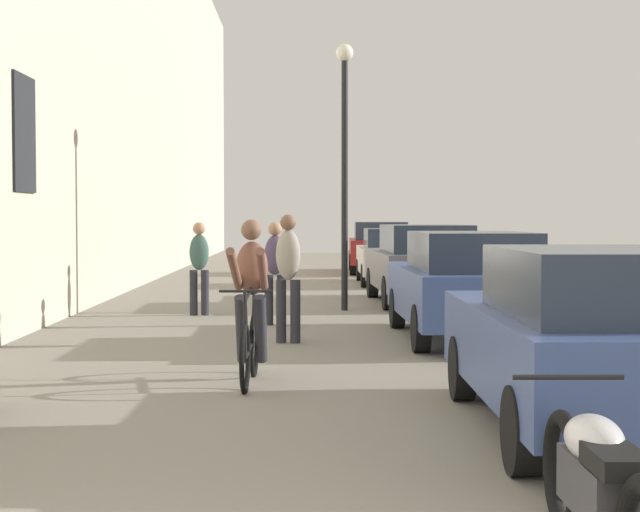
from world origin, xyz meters
name	(u,v)px	position (x,y,z in m)	size (l,w,h in m)	color
cyclist_on_bicycle	(251,305)	(0.31, 7.02, 0.81)	(0.52, 1.76, 1.74)	black
pedestrian_near	(288,271)	(0.66, 10.26, 1.00)	(0.38, 0.30, 1.77)	#26262D
pedestrian_mid	(275,267)	(0.41, 12.55, 0.93)	(0.35, 0.25, 1.65)	#26262D
pedestrian_far	(199,263)	(-0.97, 14.17, 0.92)	(0.35, 0.25, 1.64)	#26262D
street_lamp	(345,142)	(1.62, 15.05, 3.11)	(0.32, 0.32, 4.90)	black
parked_car_nearest	(590,338)	(3.15, 4.39, 0.78)	(1.83, 4.23, 1.50)	#384C84
parked_car_second	(466,284)	(3.16, 10.55, 0.79)	(1.87, 4.32, 1.53)	#384C84
parked_car_third	(422,263)	(3.23, 16.46, 0.82)	(1.99, 4.48, 1.57)	#595960
parked_car_fourth	(392,255)	(3.14, 22.22, 0.74)	(1.74, 4.04, 1.43)	beige
parked_car_fifth	(379,246)	(3.20, 27.42, 0.81)	(1.98, 4.46, 1.57)	maroon
parked_motorcycle	(600,488)	(2.33, 1.34, 0.40)	(0.62, 2.15, 0.92)	black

